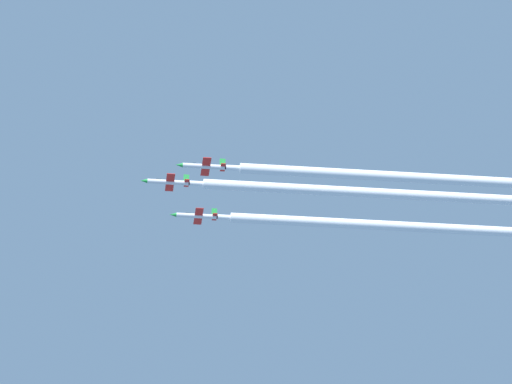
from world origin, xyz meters
The scene contains 6 objects.
jet_lead centered at (-0.28, 8.26, 201.60)m, with size 8.64×12.58×3.02m.
jet_left_wingman centered at (-12.09, 0.17, 199.71)m, with size 8.64×12.58×3.02m.
jet_right_wingman centered at (11.70, 0.19, 199.01)m, with size 8.64×12.58×3.02m.
smoke_trail_lead centered at (-0.28, -42.73, 201.57)m, with size 2.54×90.56×2.54m.
smoke_trail_left_wingman centered at (-12.09, -51.02, 199.68)m, with size 2.54×90.97×2.54m.
smoke_trail_right_wingman centered at (11.70, -49.67, 198.98)m, with size 2.54×88.29×2.54m.
Camera 1 is at (-344.67, 22.56, 1.74)m, focal length 112.06 mm.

